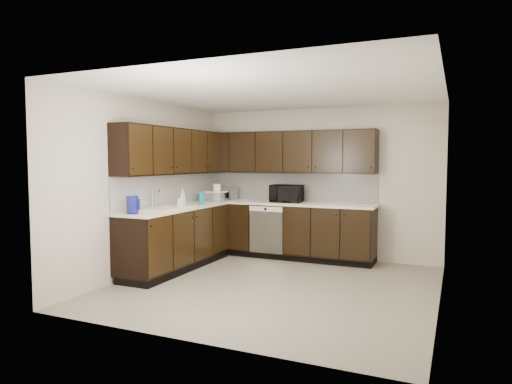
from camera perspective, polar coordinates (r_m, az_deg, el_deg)
floor at (r=6.06m, az=2.23°, el=-11.66°), size 4.00×4.00×0.00m
ceiling at (r=5.90m, az=2.30°, el=12.42°), size 4.00×4.00×0.00m
wall_back at (r=7.74m, az=7.74°, el=1.11°), size 4.00×0.02×2.50m
wall_left at (r=6.84m, az=-13.50°, el=0.66°), size 0.02×4.00×2.50m
wall_right at (r=5.44m, az=22.24°, el=-0.36°), size 0.02×4.00×2.50m
wall_front at (r=4.06m, az=-8.20°, el=-1.49°), size 4.00×0.02×2.50m
lower_cabinets at (r=7.36m, az=-1.87°, el=-5.56°), size 3.00×2.80×0.90m
countertop at (r=7.29m, az=-1.90°, el=-1.63°), size 3.03×2.83×0.04m
backsplash at (r=7.55m, az=-2.64°, el=0.54°), size 3.00×2.80×0.48m
upper_cabinets at (r=7.39m, az=-2.25°, el=5.04°), size 3.00×2.80×0.70m
dishwasher at (r=7.49m, az=1.25°, el=-4.37°), size 0.58×0.04×0.78m
sink at (r=6.68m, az=-11.33°, el=-2.57°), size 0.54×0.82×0.42m
microwave at (r=7.56m, az=3.84°, el=-0.20°), size 0.54×0.39×0.29m
soap_bottle_a at (r=6.77m, az=-9.31°, el=-1.09°), size 0.10×0.10×0.20m
soap_bottle_b at (r=7.21m, az=-9.18°, el=-0.59°), size 0.12×0.12×0.25m
toaster_oven at (r=8.10m, az=-3.64°, el=-0.23°), size 0.34×0.27×0.20m
storage_bin at (r=7.76m, az=-5.41°, el=-0.57°), size 0.49×0.43×0.16m
blue_pitcher at (r=6.12m, az=-15.19°, el=-1.55°), size 0.16×0.16×0.24m
teal_tumbler at (r=7.27m, az=-6.82°, el=-0.73°), size 0.09×0.09×0.20m
paper_towel_roll at (r=7.76m, az=-4.92°, el=-0.08°), size 0.17×0.17×0.29m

